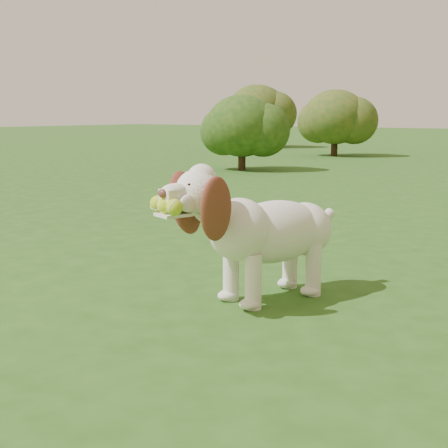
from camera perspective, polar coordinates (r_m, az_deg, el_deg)
The scene contains 5 objects.
ground at distance 3.82m, azimuth 10.88°, elevation -6.19°, with size 80.00×80.00×0.00m, color #254E16.
dog at distance 3.51m, azimuth 3.29°, elevation -0.29°, with size 0.67×1.21×0.80m.
shrub_a at distance 11.69m, azimuth 1.66°, elevation 8.95°, with size 1.35×1.35×1.39m.
shrub_e at distance 15.79m, azimuth 10.13°, elevation 9.60°, with size 1.57×1.57×1.63m.
shrub_g at distance 19.62m, azimuth 3.05°, elevation 10.33°, with size 1.85×1.85×1.92m.
Camera 1 is at (1.53, -3.34, 1.06)m, focal length 50.00 mm.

